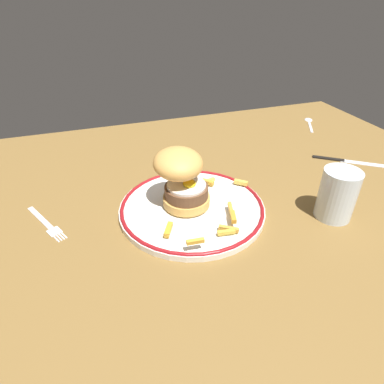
# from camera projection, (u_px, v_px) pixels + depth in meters

# --- Properties ---
(ground_plane) EXTENTS (1.34, 0.99, 0.04)m
(ground_plane) POSITION_uv_depth(u_px,v_px,m) (209.00, 204.00, 0.72)
(ground_plane) COLOR brown
(dinner_plate) EXTENTS (0.30, 0.30, 0.02)m
(dinner_plate) POSITION_uv_depth(u_px,v_px,m) (192.00, 207.00, 0.66)
(dinner_plate) COLOR white
(dinner_plate) RESTS_ON ground_plane
(burger) EXTENTS (0.11, 0.11, 0.12)m
(burger) POSITION_uv_depth(u_px,v_px,m) (182.00, 178.00, 0.63)
(burger) COLOR gold
(burger) RESTS_ON dinner_plate
(fries_pile) EXTENTS (0.22, 0.24, 0.02)m
(fries_pile) POSITION_uv_depth(u_px,v_px,m) (210.00, 204.00, 0.65)
(fries_pile) COLOR #E7BB4A
(fries_pile) RESTS_ON dinner_plate
(water_glass) EXTENTS (0.07, 0.07, 0.10)m
(water_glass) POSITION_uv_depth(u_px,v_px,m) (336.00, 198.00, 0.63)
(water_glass) COLOR silver
(water_glass) RESTS_ON ground_plane
(fork) EXTENTS (0.08, 0.13, 0.00)m
(fork) POSITION_uv_depth(u_px,v_px,m) (46.00, 223.00, 0.63)
(fork) COLOR silver
(fork) RESTS_ON ground_plane
(knife) EXTENTS (0.15, 0.12, 0.01)m
(knife) POSITION_uv_depth(u_px,v_px,m) (342.00, 160.00, 0.85)
(knife) COLOR black
(knife) RESTS_ON ground_plane
(spoon) EXTENTS (0.08, 0.12, 0.01)m
(spoon) POSITION_uv_depth(u_px,v_px,m) (309.00, 121.00, 1.10)
(spoon) COLOR silver
(spoon) RESTS_ON ground_plane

